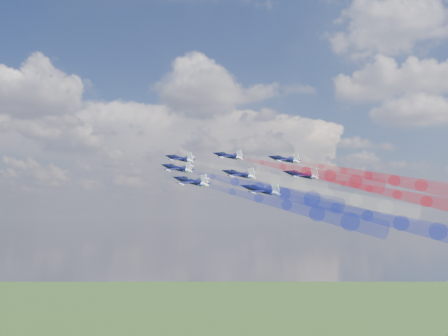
# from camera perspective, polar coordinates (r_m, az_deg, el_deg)

# --- Properties ---
(jet_lead) EXTENTS (15.46, 14.42, 7.73)m
(jet_lead) POSITION_cam_1_polar(r_m,az_deg,el_deg) (164.25, -4.69, 1.00)
(jet_lead) COLOR black
(trail_lead) EXTENTS (40.59, 23.82, 14.48)m
(trail_lead) POSITION_cam_1_polar(r_m,az_deg,el_deg) (147.48, 3.06, -0.69)
(trail_lead) COLOR white
(jet_inner_left) EXTENTS (15.46, 14.42, 7.73)m
(jet_inner_left) POSITION_cam_1_polar(r_m,az_deg,el_deg) (148.07, -4.96, -0.03)
(jet_inner_left) COLOR black
(trail_inner_left) EXTENTS (40.59, 23.82, 14.48)m
(trail_inner_left) POSITION_cam_1_polar(r_m,az_deg,el_deg) (131.46, 3.71, -2.05)
(trail_inner_left) COLOR #1828CD
(jet_inner_right) EXTENTS (15.46, 14.42, 7.73)m
(jet_inner_right) POSITION_cam_1_polar(r_m,az_deg,el_deg) (164.97, 0.47, 1.29)
(jet_inner_right) COLOR black
(trail_inner_right) EXTENTS (40.59, 23.82, 14.48)m
(trail_inner_right) POSITION_cam_1_polar(r_m,az_deg,el_deg) (150.23, 8.67, -0.35)
(trail_inner_right) COLOR red
(jet_outer_left) EXTENTS (15.46, 14.42, 7.73)m
(jet_outer_left) POSITION_cam_1_polar(r_m,az_deg,el_deg) (131.35, -3.47, -1.43)
(jet_outer_left) COLOR black
(trail_outer_left) EXTENTS (40.59, 23.82, 14.48)m
(trail_outer_left) POSITION_cam_1_polar(r_m,az_deg,el_deg) (115.70, 6.65, -3.92)
(trail_outer_left) COLOR #1828CD
(jet_center_third) EXTENTS (15.46, 14.42, 7.73)m
(jet_center_third) POSITION_cam_1_polar(r_m,az_deg,el_deg) (148.26, 1.61, -0.66)
(jet_center_third) COLOR black
(trail_center_third) EXTENTS (40.59, 23.82, 14.48)m
(trail_center_third) POSITION_cam_1_polar(r_m,az_deg,el_deg) (134.37, 10.94, -2.70)
(trail_center_third) COLOR white
(jet_outer_right) EXTENTS (15.46, 14.42, 7.73)m
(jet_outer_right) POSITION_cam_1_polar(r_m,az_deg,el_deg) (166.02, 6.41, 0.91)
(jet_outer_right) COLOR black
(trail_outer_right) EXTENTS (40.59, 23.82, 14.48)m
(trail_outer_right) POSITION_cam_1_polar(r_m,az_deg,el_deg) (153.81, 15.01, -0.74)
(trail_outer_right) COLOR red
(jet_rear_left) EXTENTS (15.46, 14.42, 7.73)m
(jet_rear_left) POSITION_cam_1_polar(r_m,az_deg,el_deg) (130.55, 3.95, -2.34)
(jet_rear_left) COLOR black
(trail_rear_left) EXTENTS (40.59, 23.82, 14.48)m
(trail_rear_left) POSITION_cam_1_polar(r_m,az_deg,el_deg) (118.10, 14.91, -4.84)
(trail_rear_left) COLOR #1828CD
(jet_rear_right) EXTENTS (15.46, 14.42, 7.73)m
(jet_rear_right) POSITION_cam_1_polar(r_m,az_deg,el_deg) (151.03, 8.19, -0.72)
(jet_rear_right) COLOR black
(trail_rear_right) EXTENTS (40.59, 23.82, 14.48)m
(trail_rear_right) POSITION_cam_1_polar(r_m,az_deg,el_deg) (139.93, 17.83, -2.67)
(trail_rear_right) COLOR red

